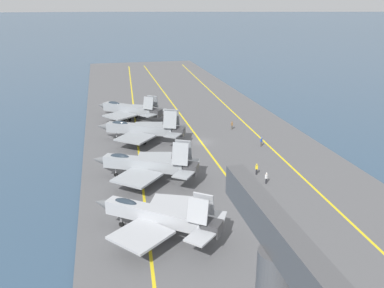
{
  "coord_description": "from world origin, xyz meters",
  "views": [
    {
      "loc": [
        -70.21,
        17.52,
        25.53
      ],
      "look_at": [
        -7.74,
        3.48,
        2.9
      ],
      "focal_mm": 38.0,
      "sensor_mm": 36.0,
      "label": 1
    }
  ],
  "objects_px": {
    "crew_yellow_vest": "(257,169)",
    "crew_brown_vest": "(232,125)",
    "parked_jet_second": "(146,164)",
    "parked_jet_third": "(142,129)",
    "crew_white_vest": "(266,178)",
    "parked_jet_fourth": "(129,109)",
    "crew_blue_vest": "(261,141)",
    "parked_jet_nearest": "(157,215)"
  },
  "relations": [
    {
      "from": "parked_jet_nearest",
      "to": "parked_jet_second",
      "type": "distance_m",
      "value": 15.37
    },
    {
      "from": "parked_jet_nearest",
      "to": "crew_brown_vest",
      "type": "bearing_deg",
      "value": -29.54
    },
    {
      "from": "parked_jet_nearest",
      "to": "parked_jet_third",
      "type": "relative_size",
      "value": 0.89
    },
    {
      "from": "crew_brown_vest",
      "to": "crew_blue_vest",
      "type": "bearing_deg",
      "value": -170.23
    },
    {
      "from": "parked_jet_third",
      "to": "crew_white_vest",
      "type": "bearing_deg",
      "value": -145.12
    },
    {
      "from": "parked_jet_nearest",
      "to": "crew_white_vest",
      "type": "bearing_deg",
      "value": -59.5
    },
    {
      "from": "crew_white_vest",
      "to": "crew_brown_vest",
      "type": "bearing_deg",
      "value": -7.21
    },
    {
      "from": "parked_jet_nearest",
      "to": "crew_white_vest",
      "type": "distance_m",
      "value": 20.27
    },
    {
      "from": "parked_jet_second",
      "to": "crew_white_vest",
      "type": "height_order",
      "value": "parked_jet_second"
    },
    {
      "from": "crew_brown_vest",
      "to": "crew_white_vest",
      "type": "bearing_deg",
      "value": 172.79
    },
    {
      "from": "crew_blue_vest",
      "to": "crew_brown_vest",
      "type": "bearing_deg",
      "value": 9.77
    },
    {
      "from": "parked_jet_fourth",
      "to": "crew_yellow_vest",
      "type": "relative_size",
      "value": 8.71
    },
    {
      "from": "crew_white_vest",
      "to": "crew_brown_vest",
      "type": "relative_size",
      "value": 0.99
    },
    {
      "from": "crew_white_vest",
      "to": "crew_yellow_vest",
      "type": "bearing_deg",
      "value": 3.36
    },
    {
      "from": "parked_jet_fourth",
      "to": "crew_yellow_vest",
      "type": "height_order",
      "value": "parked_jet_fourth"
    },
    {
      "from": "crew_white_vest",
      "to": "parked_jet_third",
      "type": "bearing_deg",
      "value": 34.88
    },
    {
      "from": "crew_yellow_vest",
      "to": "crew_brown_vest",
      "type": "distance_m",
      "value": 23.24
    },
    {
      "from": "parked_jet_third",
      "to": "crew_brown_vest",
      "type": "relative_size",
      "value": 9.69
    },
    {
      "from": "parked_jet_second",
      "to": "parked_jet_third",
      "type": "height_order",
      "value": "parked_jet_second"
    },
    {
      "from": "crew_blue_vest",
      "to": "parked_jet_third",
      "type": "bearing_deg",
      "value": 70.75
    },
    {
      "from": "parked_jet_nearest",
      "to": "crew_blue_vest",
      "type": "height_order",
      "value": "parked_jet_nearest"
    },
    {
      "from": "parked_jet_second",
      "to": "crew_blue_vest",
      "type": "relative_size",
      "value": 8.87
    },
    {
      "from": "parked_jet_nearest",
      "to": "crew_brown_vest",
      "type": "height_order",
      "value": "parked_jet_nearest"
    },
    {
      "from": "parked_jet_fourth",
      "to": "crew_yellow_vest",
      "type": "xyz_separation_m",
      "value": [
        -35.41,
        -16.52,
        -1.28
      ]
    },
    {
      "from": "parked_jet_fourth",
      "to": "parked_jet_second",
      "type": "bearing_deg",
      "value": 179.81
    },
    {
      "from": "parked_jet_nearest",
      "to": "parked_jet_third",
      "type": "bearing_deg",
      "value": -3.12
    },
    {
      "from": "parked_jet_nearest",
      "to": "crew_yellow_vest",
      "type": "bearing_deg",
      "value": -51.61
    },
    {
      "from": "parked_jet_nearest",
      "to": "crew_blue_vest",
      "type": "distance_m",
      "value": 34.07
    },
    {
      "from": "parked_jet_second",
      "to": "crew_yellow_vest",
      "type": "bearing_deg",
      "value": -95.91
    },
    {
      "from": "parked_jet_second",
      "to": "crew_yellow_vest",
      "type": "distance_m",
      "value": 16.79
    },
    {
      "from": "parked_jet_second",
      "to": "parked_jet_third",
      "type": "distance_m",
      "value": 17.37
    },
    {
      "from": "parked_jet_third",
      "to": "crew_blue_vest",
      "type": "distance_m",
      "value": 22.19
    },
    {
      "from": "parked_jet_fourth",
      "to": "crew_brown_vest",
      "type": "distance_m",
      "value": 23.64
    },
    {
      "from": "parked_jet_second",
      "to": "crew_blue_vest",
      "type": "height_order",
      "value": "parked_jet_second"
    },
    {
      "from": "parked_jet_third",
      "to": "crew_brown_vest",
      "type": "distance_m",
      "value": 19.43
    },
    {
      "from": "parked_jet_second",
      "to": "crew_blue_vest",
      "type": "bearing_deg",
      "value": -65.6
    },
    {
      "from": "parked_jet_third",
      "to": "crew_blue_vest",
      "type": "relative_size",
      "value": 9.29
    },
    {
      "from": "crew_blue_vest",
      "to": "crew_white_vest",
      "type": "relative_size",
      "value": 1.05
    },
    {
      "from": "parked_jet_second",
      "to": "crew_brown_vest",
      "type": "distance_m",
      "value": 29.33
    },
    {
      "from": "crew_white_vest",
      "to": "crew_blue_vest",
      "type": "bearing_deg",
      "value": -19.19
    },
    {
      "from": "parked_jet_third",
      "to": "parked_jet_nearest",
      "type": "bearing_deg",
      "value": 176.88
    },
    {
      "from": "parked_jet_third",
      "to": "crew_blue_vest",
      "type": "xyz_separation_m",
      "value": [
        -7.3,
        -20.9,
        -1.54
      ]
    }
  ]
}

